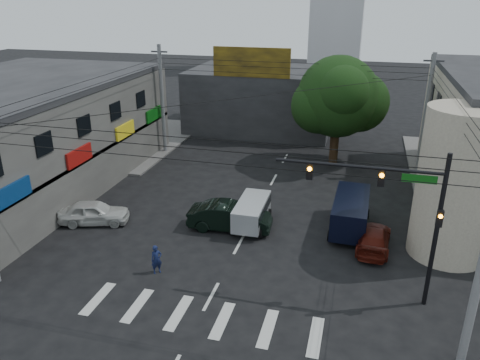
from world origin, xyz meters
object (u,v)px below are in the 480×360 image
at_px(street_tree, 338,97).
at_px(utility_pole_far_left, 162,100).
at_px(navy_van, 350,214).
at_px(dark_sedan, 230,217).
at_px(traffic_officer, 157,259).
at_px(white_compact, 94,212).
at_px(traffic_gantry, 399,203).
at_px(utility_pole_far_right, 425,116).
at_px(maroon_sedan, 374,238).
at_px(silver_minivan, 252,214).

height_order(street_tree, utility_pole_far_left, utility_pole_far_left).
bearing_deg(navy_van, dark_sedan, 106.02).
distance_m(dark_sedan, navy_van, 7.09).
xyz_separation_m(dark_sedan, traffic_officer, (-2.24, -5.42, -0.05)).
height_order(white_compact, traffic_officer, traffic_officer).
xyz_separation_m(traffic_gantry, traffic_officer, (-11.07, -0.79, -4.07)).
bearing_deg(utility_pole_far_right, white_compact, -145.07).
relative_size(white_compact, navy_van, 0.87).
relative_size(street_tree, navy_van, 1.70).
bearing_deg(traffic_gantry, maroon_sedan, 97.37).
xyz_separation_m(maroon_sedan, traffic_officer, (-10.48, -5.30, 0.15)).
distance_m(navy_van, traffic_officer, 11.61).
relative_size(traffic_gantry, utility_pole_far_left, 0.78).
bearing_deg(maroon_sedan, navy_van, -50.32).
relative_size(utility_pole_far_left, white_compact, 2.05).
distance_m(traffic_gantry, utility_pole_far_left, 25.00).
height_order(traffic_gantry, utility_pole_far_left, utility_pole_far_left).
bearing_deg(traffic_gantry, dark_sedan, 152.30).
distance_m(utility_pole_far_left, white_compact, 14.35).
bearing_deg(utility_pole_far_right, traffic_gantry, -98.94).
height_order(utility_pole_far_left, silver_minivan, utility_pole_far_left).
bearing_deg(traffic_officer, maroon_sedan, -14.88).
bearing_deg(navy_van, traffic_officer, 129.83).
bearing_deg(utility_pole_far_right, dark_sedan, -132.91).
height_order(street_tree, traffic_officer, street_tree).
distance_m(silver_minivan, traffic_officer, 6.98).
distance_m(utility_pole_far_right, silver_minivan, 16.06).
height_order(utility_pole_far_left, traffic_officer, utility_pole_far_left).
distance_m(street_tree, maroon_sedan, 14.70).
relative_size(utility_pole_far_right, dark_sedan, 1.83).
bearing_deg(white_compact, silver_minivan, -94.65).
distance_m(traffic_gantry, dark_sedan, 10.75).
height_order(utility_pole_far_right, navy_van, utility_pole_far_right).
bearing_deg(traffic_officer, dark_sedan, 25.83).
relative_size(white_compact, maroon_sedan, 1.04).
relative_size(street_tree, white_compact, 1.94).
bearing_deg(navy_van, silver_minivan, 102.53).
xyz_separation_m(street_tree, utility_pole_far_right, (6.50, -1.00, -0.87)).
height_order(maroon_sedan, silver_minivan, silver_minivan).
bearing_deg(traffic_gantry, navy_van, 107.01).
bearing_deg(navy_van, maroon_sedan, -142.59).
height_order(silver_minivan, traffic_officer, silver_minivan).
relative_size(utility_pole_far_right, silver_minivan, 2.40).
height_order(dark_sedan, silver_minivan, silver_minivan).
height_order(navy_van, traffic_officer, navy_van).
xyz_separation_m(utility_pole_far_right, maroon_sedan, (-3.26, -12.49, -3.99)).
distance_m(maroon_sedan, silver_minivan, 7.12).
xyz_separation_m(traffic_gantry, silver_minivan, (-7.66, 5.30, -4.01)).
bearing_deg(street_tree, silver_minivan, -106.80).
xyz_separation_m(white_compact, maroon_sedan, (16.43, 1.26, -0.10)).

